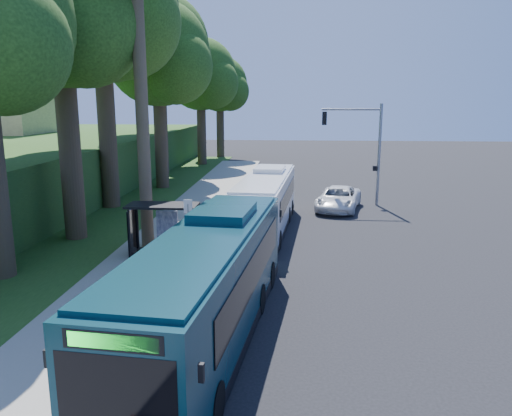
# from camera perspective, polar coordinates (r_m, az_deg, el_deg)

# --- Properties ---
(ground) EXTENTS (140.00, 140.00, 0.00)m
(ground) POSITION_cam_1_polar(r_m,az_deg,el_deg) (25.79, 6.59, -4.02)
(ground) COLOR black
(ground) RESTS_ON ground
(sidewalk) EXTENTS (4.50, 70.00, 0.12)m
(sidewalk) POSITION_cam_1_polar(r_m,az_deg,el_deg) (26.47, -9.43, -3.55)
(sidewalk) COLOR gray
(sidewalk) RESTS_ON ground
(red_curb) EXTENTS (0.25, 30.00, 0.13)m
(red_curb) POSITION_cam_1_polar(r_m,az_deg,el_deg) (22.26, -6.03, -6.45)
(red_curb) COLOR maroon
(red_curb) RESTS_ON ground
(grass_verge) EXTENTS (8.00, 70.00, 0.06)m
(grass_verge) POSITION_cam_1_polar(r_m,az_deg,el_deg) (32.81, -17.11, -0.95)
(grass_verge) COLOR #234719
(grass_verge) RESTS_ON ground
(bus_shelter) EXTENTS (3.20, 1.51, 2.55)m
(bus_shelter) POSITION_cam_1_polar(r_m,az_deg,el_deg) (23.35, -11.09, -1.30)
(bus_shelter) COLOR black
(bus_shelter) RESTS_ON ground
(stop_sign_pole) EXTENTS (0.35, 0.06, 3.17)m
(stop_sign_pole) POSITION_cam_1_polar(r_m,az_deg,el_deg) (20.83, -7.72, -2.01)
(stop_sign_pole) COLOR gray
(stop_sign_pole) RESTS_ON ground
(traffic_signal_pole) EXTENTS (4.10, 0.30, 7.00)m
(traffic_signal_pole) POSITION_cam_1_polar(r_m,az_deg,el_deg) (35.22, 12.31, 7.41)
(traffic_signal_pole) COLOR gray
(traffic_signal_pole) RESTS_ON ground
(tree_0) EXTENTS (8.40, 8.00, 15.70)m
(tree_0) POSITION_cam_1_polar(r_m,az_deg,el_deg) (27.49, -21.36, 19.84)
(tree_0) COLOR #382B1E
(tree_0) RESTS_ON ground
(tree_1) EXTENTS (10.50, 10.00, 18.26)m
(tree_1) POSITION_cam_1_polar(r_m,az_deg,el_deg) (35.40, -17.23, 20.68)
(tree_1) COLOR #382B1E
(tree_1) RESTS_ON ground
(tree_2) EXTENTS (8.82, 8.40, 15.12)m
(tree_2) POSITION_cam_1_polar(r_m,az_deg,el_deg) (42.27, -11.02, 16.41)
(tree_2) COLOR #382B1E
(tree_2) RESTS_ON ground
(tree_3) EXTENTS (10.08, 9.60, 17.28)m
(tree_3) POSITION_cam_1_polar(r_m,az_deg,el_deg) (50.61, -10.93, 17.37)
(tree_3) COLOR #382B1E
(tree_3) RESTS_ON ground
(tree_4) EXTENTS (8.40, 8.00, 14.14)m
(tree_4) POSITION_cam_1_polar(r_m,az_deg,el_deg) (57.73, -6.27, 14.58)
(tree_4) COLOR #382B1E
(tree_4) RESTS_ON ground
(tree_5) EXTENTS (7.35, 7.00, 12.86)m
(tree_5) POSITION_cam_1_polar(r_m,az_deg,el_deg) (65.44, -4.09, 13.64)
(tree_5) COLOR #382B1E
(tree_5) RESTS_ON ground
(white_bus) EXTENTS (3.24, 11.42, 3.36)m
(white_bus) POSITION_cam_1_polar(r_m,az_deg,el_deg) (27.98, 1.14, 0.78)
(white_bus) COLOR silver
(white_bus) RESTS_ON ground
(teal_bus) EXTENTS (3.85, 12.56, 3.68)m
(teal_bus) POSITION_cam_1_polar(r_m,az_deg,el_deg) (15.17, -5.43, -8.47)
(teal_bus) COLOR #0A2D38
(teal_bus) RESTS_ON ground
(pickup) EXTENTS (3.73, 5.93, 1.53)m
(pickup) POSITION_cam_1_polar(r_m,az_deg,el_deg) (33.86, 9.40, 1.09)
(pickup) COLOR silver
(pickup) RESTS_ON ground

